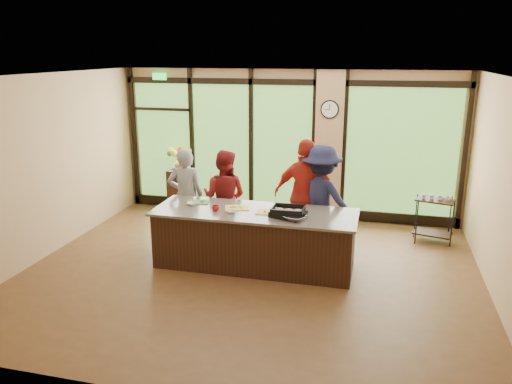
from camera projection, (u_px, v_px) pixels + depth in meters
The scene contains 25 objects.
floor at pixel (250, 273), 7.78m from camera, with size 7.00×7.00×0.00m, color #54381D.
ceiling at pixel (249, 76), 6.97m from camera, with size 7.00×7.00×0.00m, color silver.
back_wall at pixel (287, 144), 10.17m from camera, with size 7.00×7.00×0.00m, color tan.
left_wall at pixel (44, 167), 8.20m from camera, with size 6.00×6.00×0.00m, color tan.
right_wall at pixel (507, 196), 6.55m from camera, with size 6.00×6.00×0.00m, color tan.
window_wall at pixel (295, 150), 10.12m from camera, with size 6.90×0.12×3.00m.
island_base at pixel (255, 240), 7.94m from camera, with size 3.10×1.00×0.88m, color black.
countertop at pixel (255, 212), 7.82m from camera, with size 3.20×1.10×0.04m, color #6E665B.
wall_clock at pixel (330, 109), 9.65m from camera, with size 0.36×0.04×0.36m.
cook_left at pixel (186, 196), 8.85m from camera, with size 0.63×0.41×1.72m, color gray.
cook_midleft at pixel (224, 197), 8.82m from camera, with size 0.82×0.64×1.70m, color maroon.
cook_midright at pixel (306, 196), 8.45m from camera, with size 1.14×0.47×1.94m, color #A9241A.
cook_right at pixel (321, 200), 8.37m from camera, with size 1.20×0.69×1.86m, color #1B1E3C.
roasting_pan at pixel (288, 214), 7.54m from camera, with size 0.48×0.37×0.09m, color black.
mixing_bowl at pixel (295, 218), 7.38m from camera, with size 0.33×0.33×0.08m, color silver.
cutting_board_left at pixel (198, 202), 8.26m from camera, with size 0.37×0.28×0.01m, color #3F802E.
cutting_board_center at pixel (237, 208), 7.96m from camera, with size 0.38×0.28×0.01m, color yellow.
cutting_board_right at pixel (269, 212), 7.73m from camera, with size 0.39×0.29×0.01m, color yellow.
prep_bowl_near at pixel (192, 204), 8.10m from camera, with size 0.16×0.16×0.05m, color white.
prep_bowl_mid at pixel (231, 212), 7.71m from camera, with size 0.15×0.15×0.05m, color white.
prep_bowl_far at pixel (282, 209), 7.87m from camera, with size 0.12×0.12×0.03m, color white.
red_ramekin at pixel (216, 208), 7.81m from camera, with size 0.11×0.11×0.09m, color red.
flower_stand at pixel (181, 190), 10.76m from camera, with size 0.45×0.45×0.89m, color black.
flower_vase at pixel (180, 163), 10.60m from camera, with size 0.28×0.28×0.29m, color #977752.
bar_cart at pixel (434, 214), 8.90m from camera, with size 0.72×0.53×0.89m.
Camera 1 is at (1.83, -6.90, 3.34)m, focal length 35.00 mm.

